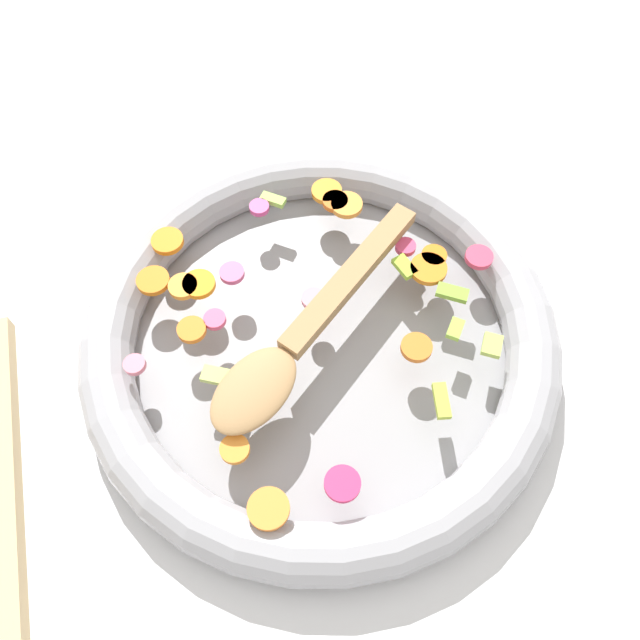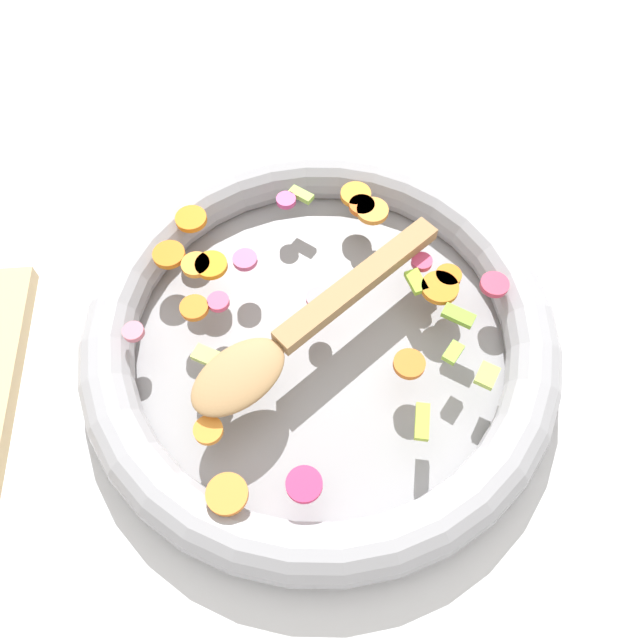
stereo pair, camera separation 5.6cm
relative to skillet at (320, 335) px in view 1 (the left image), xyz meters
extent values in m
plane|color=silver|center=(0.00, 0.00, -0.02)|extent=(4.00, 4.00, 0.00)
cylinder|color=gray|center=(0.00, 0.00, -0.02)|extent=(0.40, 0.40, 0.01)
torus|color=#9E9EA5|center=(0.00, 0.00, 0.00)|extent=(0.45, 0.45, 0.05)
cylinder|color=orange|center=(0.07, 0.11, 0.03)|extent=(0.03, 0.03, 0.01)
cylinder|color=orange|center=(0.04, -0.12, 0.03)|extent=(0.03, 0.03, 0.01)
cylinder|color=orange|center=(0.02, -0.11, 0.03)|extent=(0.04, 0.04, 0.01)
cylinder|color=orange|center=(-0.10, 0.10, 0.03)|extent=(0.03, 0.03, 0.01)
cylinder|color=orange|center=(0.12, -0.06, 0.03)|extent=(0.04, 0.04, 0.01)
cylinder|color=orange|center=(0.08, 0.14, 0.03)|extent=(0.04, 0.04, 0.01)
cylinder|color=orange|center=(0.02, 0.11, 0.03)|extent=(0.04, 0.04, 0.01)
cylinder|color=orange|center=(0.12, 0.12, 0.03)|extent=(0.04, 0.04, 0.01)
cylinder|color=orange|center=(-0.15, 0.08, 0.03)|extent=(0.04, 0.04, 0.01)
cylinder|color=orange|center=(0.14, -0.05, 0.03)|extent=(0.04, 0.04, 0.01)
cylinder|color=orange|center=(0.13, -0.05, 0.03)|extent=(0.03, 0.03, 0.01)
cylinder|color=orange|center=(-0.05, -0.07, 0.03)|extent=(0.04, 0.04, 0.01)
cylinder|color=orange|center=(0.07, 0.10, 0.03)|extent=(0.04, 0.04, 0.01)
cube|color=#94C333|center=(0.03, -0.09, 0.03)|extent=(0.03, 0.02, 0.01)
cube|color=#9DD052|center=(0.15, 0.01, 0.03)|extent=(0.02, 0.03, 0.01)
cube|color=#B5CA62|center=(-0.03, 0.10, 0.03)|extent=(0.03, 0.03, 0.01)
cube|color=#B2CE56|center=(-0.07, -0.14, 0.03)|extent=(0.03, 0.03, 0.01)
cube|color=#7FAC37|center=(-0.01, -0.12, 0.03)|extent=(0.03, 0.03, 0.01)
cube|color=#A7BF3C|center=(-0.11, -0.08, 0.03)|extent=(0.03, 0.02, 0.01)
cube|color=#91C441|center=(-0.04, -0.11, 0.03)|extent=(0.02, 0.02, 0.01)
cylinder|color=pink|center=(0.02, 0.00, 0.03)|extent=(0.03, 0.03, 0.01)
cylinder|color=#DD2F64|center=(-0.15, 0.02, 0.03)|extent=(0.04, 0.04, 0.01)
cylinder|color=#D24186|center=(0.14, 0.02, 0.03)|extent=(0.03, 0.03, 0.01)
cylinder|color=#D15181|center=(0.07, 0.07, 0.03)|extent=(0.03, 0.03, 0.01)
cylinder|color=#DB3E5E|center=(0.02, -0.16, 0.03)|extent=(0.03, 0.03, 0.01)
cylinder|color=#C83B65|center=(0.05, -0.10, 0.03)|extent=(0.03, 0.03, 0.01)
cylinder|color=#E44871|center=(0.03, 0.09, 0.03)|extent=(0.03, 0.03, 0.01)
cylinder|color=pink|center=(0.00, 0.17, 0.03)|extent=(0.03, 0.03, 0.01)
cube|color=#A87F51|center=(0.03, -0.04, 0.04)|extent=(0.13, 0.16, 0.01)
ellipsoid|color=#A87F51|center=(-0.06, 0.07, 0.04)|extent=(0.10, 0.11, 0.01)
camera|label=1|loc=(-0.27, 0.08, 0.52)|focal=35.00mm
camera|label=2|loc=(-0.28, 0.02, 0.52)|focal=35.00mm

